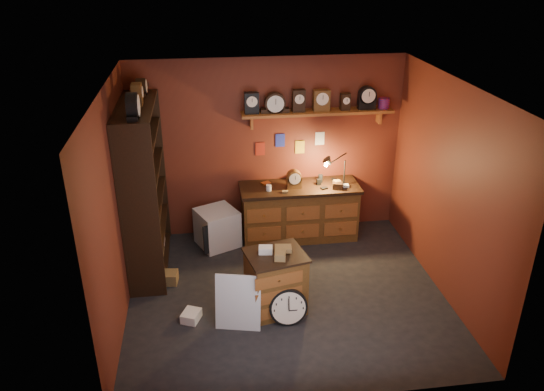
{
  "coord_description": "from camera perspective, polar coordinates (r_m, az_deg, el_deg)",
  "views": [
    {
      "loc": [
        -0.96,
        -5.59,
        4.06
      ],
      "look_at": [
        -0.14,
        0.35,
        1.25
      ],
      "focal_mm": 35.0,
      "sensor_mm": 36.0,
      "label": 1
    }
  ],
  "objects": [
    {
      "name": "floor_box_a",
      "position": [
        7.27,
        -11.11,
        -8.65
      ],
      "size": [
        0.27,
        0.24,
        0.15
      ],
      "primitive_type": "cube",
      "rotation": [
        0.0,
        0.0,
        -0.13
      ],
      "color": "olive",
      "rests_on": "ground"
    },
    {
      "name": "shelving_unit",
      "position": [
        7.19,
        -13.87,
        1.34
      ],
      "size": [
        0.47,
        1.6,
        2.58
      ],
      "color": "black",
      "rests_on": "ground"
    },
    {
      "name": "mini_fridge",
      "position": [
        7.94,
        -5.91,
        -3.48
      ],
      "size": [
        0.71,
        0.74,
        0.56
      ],
      "rotation": [
        0.0,
        0.0,
        0.42
      ],
      "color": "silver",
      "rests_on": "ground"
    },
    {
      "name": "floor_box_b",
      "position": [
        6.58,
        -8.68,
        -12.68
      ],
      "size": [
        0.27,
        0.29,
        0.12
      ],
      "primitive_type": "cube",
      "rotation": [
        0.0,
        0.0,
        -0.41
      ],
      "color": "white",
      "rests_on": "ground"
    },
    {
      "name": "room_shell",
      "position": [
        6.24,
        1.99,
        3.06
      ],
      "size": [
        4.02,
        3.62,
        2.71
      ],
      "color": "maroon",
      "rests_on": "ground"
    },
    {
      "name": "floor",
      "position": [
        6.97,
        1.56,
        -10.53
      ],
      "size": [
        4.0,
        4.0,
        0.0
      ],
      "primitive_type": "plane",
      "color": "black",
      "rests_on": "ground"
    },
    {
      "name": "workbench",
      "position": [
        8.04,
        2.95,
        -1.43
      ],
      "size": [
        1.78,
        0.66,
        1.36
      ],
      "color": "brown",
      "rests_on": "ground"
    },
    {
      "name": "big_round_clock",
      "position": [
        6.37,
        1.76,
        -11.92
      ],
      "size": [
        0.46,
        0.16,
        0.46
      ],
      "color": "black",
      "rests_on": "ground"
    },
    {
      "name": "floor_box_c",
      "position": [
        7.14,
        -0.25,
        -8.64
      ],
      "size": [
        0.33,
        0.33,
        0.19
      ],
      "primitive_type": "cube",
      "rotation": [
        0.0,
        0.0,
        0.77
      ],
      "color": "olive",
      "rests_on": "ground"
    },
    {
      "name": "low_cabinet",
      "position": [
        6.48,
        0.4,
        -9.04
      ],
      "size": [
        0.79,
        0.71,
        0.87
      ],
      "rotation": [
        0.0,
        0.0,
        0.22
      ],
      "color": "brown",
      "rests_on": "ground"
    },
    {
      "name": "white_panel",
      "position": [
        6.47,
        -3.6,
        -13.86
      ],
      "size": [
        0.55,
        0.26,
        0.7
      ],
      "primitive_type": "cube",
      "rotation": [
        -0.17,
        0.0,
        -0.23
      ],
      "color": "silver",
      "rests_on": "ground"
    }
  ]
}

